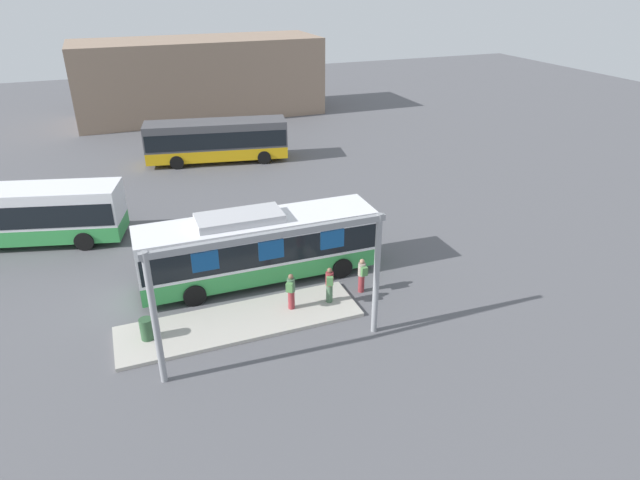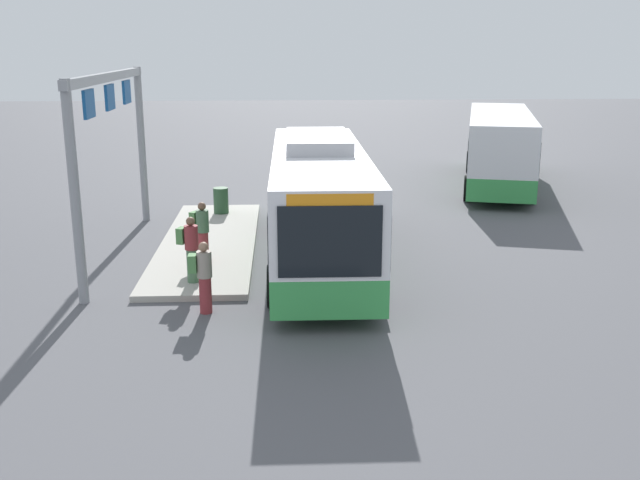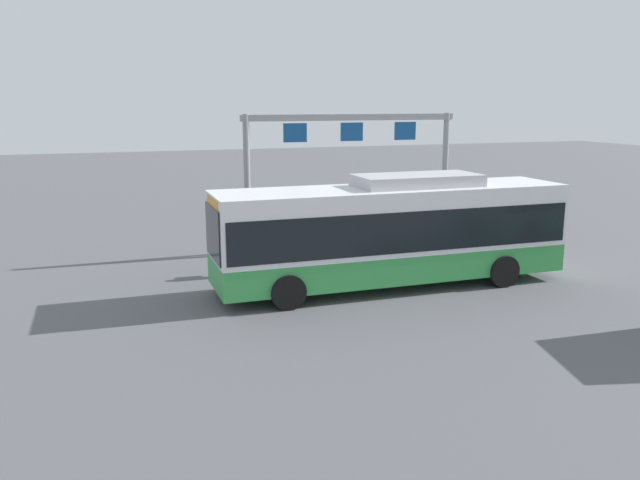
% 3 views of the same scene
% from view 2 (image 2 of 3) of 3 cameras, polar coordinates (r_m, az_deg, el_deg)
% --- Properties ---
extents(ground_plane, '(120.00, 120.00, 0.00)m').
position_cam_2_polar(ground_plane, '(20.55, -0.08, -1.63)').
color(ground_plane, '#56565B').
extents(platform_curb, '(10.00, 2.80, 0.16)m').
position_cam_2_polar(platform_curb, '(22.32, -8.71, -0.23)').
color(platform_curb, '#B2ADA3').
rests_on(platform_curb, ground).
extents(bus_main, '(11.00, 2.79, 3.46)m').
position_cam_2_polar(bus_main, '(20.11, -0.08, 3.33)').
color(bus_main, green).
rests_on(bus_main, ground).
extents(bus_background_left, '(10.94, 5.17, 3.10)m').
position_cam_2_polar(bus_background_left, '(32.14, 13.87, 7.30)').
color(bus_background_left, green).
rests_on(bus_background_left, ground).
extents(person_boarding, '(0.47, 0.59, 1.67)m').
position_cam_2_polar(person_boarding, '(18.27, -10.12, -0.59)').
color(person_boarding, '#476B4C').
rests_on(person_boarding, platform_curb).
extents(person_waiting_near, '(0.34, 0.52, 1.67)m').
position_cam_2_polar(person_waiting_near, '(16.58, -9.14, -2.76)').
color(person_waiting_near, maroon).
rests_on(person_waiting_near, ground).
extents(person_waiting_mid, '(0.54, 0.61, 1.67)m').
position_cam_2_polar(person_waiting_mid, '(19.90, -9.24, 0.75)').
color(person_waiting_mid, maroon).
rests_on(person_waiting_mid, platform_curb).
extents(platform_sign_gantry, '(8.72, 0.24, 5.20)m').
position_cam_2_polar(platform_sign_gantry, '(21.30, -16.00, 8.62)').
color(platform_sign_gantry, gray).
rests_on(platform_sign_gantry, ground).
extents(trash_bin, '(0.52, 0.52, 0.90)m').
position_cam_2_polar(trash_bin, '(25.76, -7.77, 3.09)').
color(trash_bin, '#2D5133').
rests_on(trash_bin, platform_curb).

